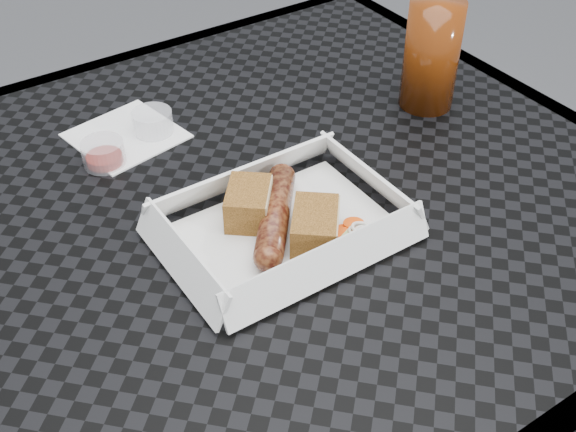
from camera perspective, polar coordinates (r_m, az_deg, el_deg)
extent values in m
cube|color=black|center=(0.83, -0.12, 2.24)|extent=(0.80, 0.80, 0.01)
cube|color=black|center=(1.13, -11.34, 11.97)|extent=(0.80, 0.03, 0.03)
cube|color=black|center=(1.06, 17.76, 8.94)|extent=(0.03, 0.80, 0.03)
cylinder|color=black|center=(1.45, 3.76, 2.37)|extent=(0.03, 0.03, 0.73)
cube|color=white|center=(0.76, -0.42, -1.21)|extent=(0.22, 0.15, 0.00)
cylinder|color=brown|center=(0.75, -0.99, 0.13)|extent=(0.11, 0.12, 0.03)
sphere|color=brown|center=(0.80, -0.48, 3.12)|extent=(0.03, 0.03, 0.03)
sphere|color=brown|center=(0.70, -1.58, -3.29)|extent=(0.03, 0.03, 0.03)
cube|color=#925B24|center=(0.76, -3.16, 0.99)|extent=(0.07, 0.07, 0.04)
cube|color=#925B24|center=(0.74, 2.13, -0.79)|extent=(0.08, 0.08, 0.03)
cylinder|color=#F64C0A|center=(0.75, 4.56, -1.65)|extent=(0.02, 0.02, 0.00)
torus|color=white|center=(0.75, 5.32, -1.64)|extent=(0.02, 0.02, 0.00)
cube|color=#B2D17F|center=(0.76, 5.13, -1.24)|extent=(0.02, 0.02, 0.00)
cube|color=white|center=(0.93, -12.68, 6.22)|extent=(0.14, 0.14, 0.00)
cylinder|color=maroon|center=(0.88, -14.38, 4.82)|extent=(0.05, 0.05, 0.03)
cylinder|color=silver|center=(0.92, -10.64, 7.28)|extent=(0.05, 0.05, 0.03)
cylinder|color=#552007|center=(0.95, 11.27, 12.37)|extent=(0.07, 0.07, 0.14)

